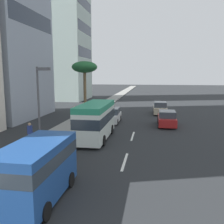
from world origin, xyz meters
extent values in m
plane|color=#26282B|center=(31.50, 0.00, 0.00)|extent=(198.00, 198.00, 0.00)
cube|color=gray|center=(31.50, 6.84, 0.07)|extent=(162.00, 2.57, 0.15)
cube|color=silver|center=(11.99, 0.00, 0.01)|extent=(3.20, 0.16, 0.01)
cube|color=silver|center=(18.51, 0.00, 0.01)|extent=(3.20, 0.16, 0.01)
cube|color=silver|center=(17.07, 3.01, 1.41)|extent=(6.73, 2.13, 2.36)
cube|color=#268C66|center=(17.07, 3.01, 2.82)|extent=(6.73, 2.13, 0.45)
cube|color=#28333D|center=(17.07, 3.01, 1.86)|extent=(6.74, 2.13, 0.79)
cylinder|color=black|center=(15.12, 2.00, 0.42)|extent=(0.84, 0.26, 0.84)
cylinder|color=black|center=(15.12, 4.03, 0.42)|extent=(0.84, 0.26, 0.84)
cylinder|color=black|center=(19.03, 2.00, 0.42)|extent=(0.84, 0.26, 0.84)
cylinder|color=black|center=(19.03, 4.03, 0.42)|extent=(0.84, 0.26, 0.84)
cube|color=#1E478C|center=(6.70, 3.21, 1.37)|extent=(4.71, 2.03, 2.35)
cube|color=#2D3842|center=(6.70, 3.21, 1.89)|extent=(4.72, 2.03, 0.56)
cylinder|color=black|center=(5.28, 2.25, 0.36)|extent=(0.72, 0.24, 0.72)
cylinder|color=black|center=(8.11, 2.25, 0.36)|extent=(0.72, 0.24, 0.72)
cylinder|color=black|center=(8.11, 4.17, 0.36)|extent=(0.72, 0.24, 0.72)
cube|color=beige|center=(31.57, -2.78, 0.60)|extent=(4.40, 1.78, 0.84)
cube|color=#38424C|center=(31.35, -2.78, 1.36)|extent=(2.42, 1.64, 0.69)
cylinder|color=black|center=(32.93, -1.96, 0.32)|extent=(0.64, 0.22, 0.64)
cylinder|color=black|center=(32.93, -3.60, 0.32)|extent=(0.64, 0.22, 0.64)
cylinder|color=black|center=(30.20, -1.96, 0.32)|extent=(0.64, 0.22, 0.64)
cylinder|color=black|center=(30.20, -3.60, 0.32)|extent=(0.64, 0.22, 0.64)
cube|color=white|center=(24.41, 2.84, 0.58)|extent=(4.17, 1.71, 0.81)
cube|color=#38424C|center=(24.61, 2.84, 1.31)|extent=(2.30, 1.58, 0.66)
cylinder|color=black|center=(23.11, 2.05, 0.32)|extent=(0.64, 0.22, 0.64)
cylinder|color=black|center=(23.11, 3.63, 0.32)|extent=(0.64, 0.22, 0.64)
cylinder|color=black|center=(25.70, 2.05, 0.32)|extent=(0.64, 0.22, 0.64)
cylinder|color=black|center=(25.70, 3.63, 0.32)|extent=(0.64, 0.22, 0.64)
cube|color=#A51E1E|center=(23.53, -3.24, 0.58)|extent=(4.13, 1.80, 0.80)
cube|color=#38424C|center=(23.32, -3.24, 1.31)|extent=(2.27, 1.66, 0.66)
cylinder|color=black|center=(24.81, -2.41, 0.32)|extent=(0.64, 0.22, 0.64)
cylinder|color=black|center=(24.81, -4.06, 0.32)|extent=(0.64, 0.22, 0.64)
cylinder|color=black|center=(22.25, -2.41, 0.32)|extent=(0.64, 0.22, 0.64)
cylinder|color=black|center=(22.25, -4.06, 0.32)|extent=(0.64, 0.22, 0.64)
cylinder|color=beige|center=(14.02, 7.42, 0.56)|extent=(0.14, 0.14, 0.82)
cylinder|color=beige|center=(14.18, 7.42, 0.56)|extent=(0.14, 0.14, 0.82)
cube|color=navy|center=(14.10, 7.42, 1.29)|extent=(0.23, 0.33, 0.65)
sphere|color=tan|center=(14.10, 7.42, 1.73)|extent=(0.22, 0.22, 0.22)
cylinder|color=red|center=(27.72, 7.12, 0.56)|extent=(0.14, 0.14, 0.82)
cylinder|color=red|center=(27.88, 7.12, 0.56)|extent=(0.14, 0.14, 0.82)
cube|color=red|center=(27.80, 7.12, 1.29)|extent=(0.33, 0.38, 0.65)
sphere|color=tan|center=(27.80, 7.12, 1.73)|extent=(0.22, 0.22, 0.22)
cylinder|color=beige|center=(24.13, 7.22, 0.55)|extent=(0.14, 0.14, 0.81)
cylinder|color=beige|center=(24.29, 7.22, 0.55)|extent=(0.14, 0.14, 0.81)
cube|color=red|center=(24.21, 7.22, 1.28)|extent=(0.37, 0.39, 0.64)
sphere|color=tan|center=(24.21, 7.22, 1.71)|extent=(0.22, 0.22, 0.22)
cylinder|color=brown|center=(30.15, 7.55, 3.03)|extent=(0.39, 0.39, 5.76)
ellipsoid|color=#236033|center=(30.15, 7.55, 6.43)|extent=(3.47, 3.47, 1.56)
cylinder|color=#4C4C51|center=(12.74, 5.96, 3.04)|extent=(0.14, 0.14, 5.78)
cube|color=#4C4C51|center=(12.74, 5.51, 5.78)|extent=(0.24, 0.90, 0.20)
cube|color=#2D3847|center=(25.79, 12.58, 11.93)|extent=(10.47, 0.08, 1.99)
cube|color=#B2C6BC|center=(49.03, 18.57, 20.82)|extent=(11.13, 12.05, 41.64)
cube|color=#2D3847|center=(49.03, 12.58, 9.99)|extent=(10.24, 0.08, 2.08)
cube|color=#2D3847|center=(49.03, 12.58, 14.99)|extent=(10.24, 0.08, 2.08)
cube|color=#2D3847|center=(49.03, 12.58, 19.99)|extent=(10.24, 0.08, 2.08)
camera|label=1|loc=(-2.66, -1.57, 5.41)|focal=39.24mm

